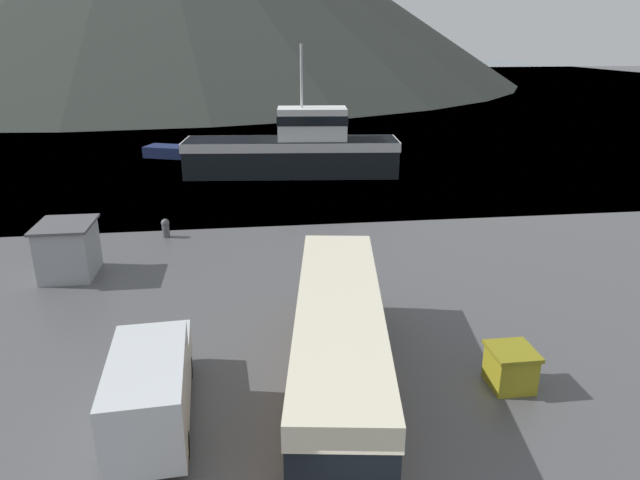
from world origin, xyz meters
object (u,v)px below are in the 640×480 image
Objects in this scene: tour_bus at (339,340)px; delivery_van at (151,385)px; fishing_boat at (295,149)px; small_boat at (181,152)px; storage_bin at (510,367)px; dock_kiosk at (68,249)px.

delivery_van is (-5.41, -0.93, -0.47)m from tour_bus.
delivery_van is 31.21m from fishing_boat.
small_boat is (-3.01, 38.62, -0.77)m from delivery_van.
delivery_van is 0.90× the size of small_boat.
fishing_boat is at bearing 96.04° from tour_bus.
storage_bin is (10.75, 0.46, -0.61)m from delivery_van.
fishing_boat is 2.48× the size of small_boat.
fishing_boat is (1.28, 29.54, 0.30)m from tour_bus.
tour_bus reaches higher than small_boat.
small_boat is at bearing 55.63° from fishing_boat.
delivery_van is at bearing 173.27° from fishing_boat.
dock_kiosk is 0.41× the size of small_boat.
storage_bin is at bearing -166.65° from fishing_boat.
tour_bus is 29.57m from fishing_boat.
delivery_van is 0.36× the size of fishing_boat.
delivery_van is at bearing 25.46° from small_boat.
dock_kiosk is at bearing 111.45° from delivery_van.
tour_bus reaches higher than delivery_van.
tour_bus is at bearing 33.60° from small_boat.
dock_kiosk is at bearing 144.02° from tour_bus.
tour_bus is 1.93× the size of delivery_van.
fishing_boat is 12.76m from small_boat.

